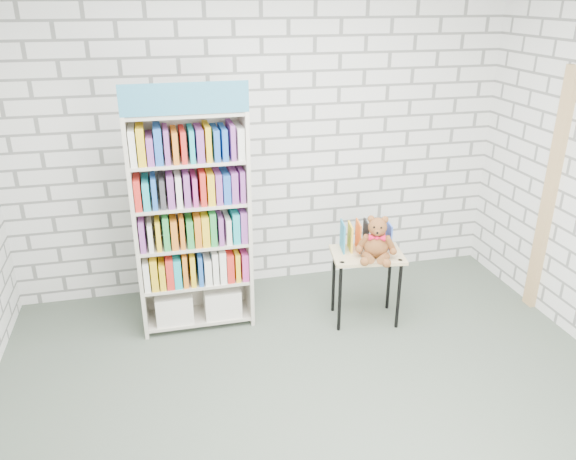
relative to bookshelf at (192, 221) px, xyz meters
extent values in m
plane|color=#495548|center=(0.71, -1.36, -0.93)|extent=(4.50, 4.50, 0.00)
cube|color=silver|center=(0.71, 0.64, 0.47)|extent=(4.50, 0.02, 2.80)
cube|color=beige|center=(-0.44, -0.01, -0.02)|extent=(0.03, 0.35, 1.81)
cube|color=beige|center=(0.44, -0.01, -0.02)|extent=(0.03, 0.35, 1.81)
cube|color=beige|center=(0.00, 0.16, -0.02)|extent=(0.91, 0.02, 1.81)
cube|color=teal|center=(0.00, -0.17, 1.00)|extent=(0.91, 0.02, 0.22)
cube|color=beige|center=(0.00, -0.01, -0.87)|extent=(0.85, 0.33, 0.03)
cube|color=beige|center=(0.00, -0.01, -0.52)|extent=(0.85, 0.33, 0.03)
cube|color=beige|center=(0.00, -0.01, -0.18)|extent=(0.85, 0.33, 0.03)
cube|color=beige|center=(0.00, -0.01, 0.16)|extent=(0.85, 0.33, 0.03)
cube|color=beige|center=(0.00, -0.01, 0.50)|extent=(0.85, 0.33, 0.03)
cube|color=beige|center=(0.00, -0.01, 0.86)|extent=(0.85, 0.33, 0.03)
cube|color=silver|center=(-0.20, -0.01, -0.73)|extent=(0.30, 0.29, 0.24)
cube|color=silver|center=(0.20, -0.01, -0.73)|extent=(0.30, 0.29, 0.24)
cube|color=blue|center=(0.00, -0.02, -0.39)|extent=(0.85, 0.29, 0.24)
cube|color=green|center=(0.00, -0.02, -0.05)|extent=(0.85, 0.29, 0.24)
cube|color=orange|center=(0.00, -0.02, 0.29)|extent=(0.85, 0.29, 0.24)
cube|color=#BF338C|center=(0.00, -0.02, 0.64)|extent=(0.85, 0.29, 0.24)
cube|color=tan|center=(1.39, -0.29, -0.32)|extent=(0.63, 0.48, 0.03)
cylinder|color=black|center=(1.12, -0.41, -0.63)|extent=(0.03, 0.03, 0.60)
cylinder|color=black|center=(1.17, -0.10, -0.63)|extent=(0.03, 0.03, 0.60)
cylinder|color=black|center=(1.61, -0.48, -0.63)|extent=(0.03, 0.03, 0.60)
cylinder|color=black|center=(1.66, -0.17, -0.63)|extent=(0.03, 0.03, 0.60)
cylinder|color=black|center=(1.13, -0.40, -0.30)|extent=(0.04, 0.04, 0.01)
cylinder|color=black|center=(1.60, -0.47, -0.30)|extent=(0.04, 0.04, 0.01)
cube|color=teal|center=(1.21, -0.17, -0.18)|extent=(0.04, 0.18, 0.24)
cube|color=yellow|center=(1.27, -0.18, -0.18)|extent=(0.04, 0.18, 0.24)
cube|color=orange|center=(1.34, -0.19, -0.18)|extent=(0.04, 0.18, 0.24)
cube|color=black|center=(1.40, -0.20, -0.18)|extent=(0.04, 0.18, 0.24)
cube|color=silver|center=(1.47, -0.21, -0.18)|extent=(0.04, 0.18, 0.24)
cube|color=red|center=(1.53, -0.21, -0.18)|extent=(0.04, 0.18, 0.24)
cube|color=blue|center=(1.60, -0.22, -0.18)|extent=(0.04, 0.18, 0.24)
ellipsoid|color=brown|center=(1.43, -0.37, -0.20)|extent=(0.21, 0.18, 0.21)
sphere|color=brown|center=(1.43, -0.37, -0.04)|extent=(0.15, 0.15, 0.15)
sphere|color=brown|center=(1.38, -0.34, 0.02)|extent=(0.06, 0.06, 0.06)
sphere|color=brown|center=(1.48, -0.38, 0.02)|extent=(0.06, 0.06, 0.06)
sphere|color=brown|center=(1.41, -0.43, -0.06)|extent=(0.06, 0.06, 0.06)
sphere|color=black|center=(1.38, -0.42, -0.02)|extent=(0.02, 0.02, 0.02)
sphere|color=black|center=(1.43, -0.44, -0.02)|extent=(0.02, 0.02, 0.02)
sphere|color=black|center=(1.40, -0.45, -0.05)|extent=(0.02, 0.02, 0.02)
cylinder|color=brown|center=(1.33, -0.35, -0.17)|extent=(0.10, 0.11, 0.15)
cylinder|color=brown|center=(1.52, -0.43, -0.17)|extent=(0.12, 0.08, 0.15)
sphere|color=brown|center=(1.29, -0.35, -0.23)|extent=(0.06, 0.06, 0.06)
sphere|color=brown|center=(1.54, -0.45, -0.23)|extent=(0.06, 0.06, 0.06)
cylinder|color=brown|center=(1.33, -0.44, -0.26)|extent=(0.08, 0.16, 0.08)
cylinder|color=brown|center=(1.45, -0.49, -0.26)|extent=(0.15, 0.16, 0.08)
sphere|color=brown|center=(1.28, -0.50, -0.27)|extent=(0.07, 0.07, 0.07)
sphere|color=brown|center=(1.44, -0.56, -0.27)|extent=(0.07, 0.07, 0.07)
cone|color=red|center=(1.37, -0.41, -0.11)|extent=(0.08, 0.07, 0.06)
cone|color=red|center=(1.44, -0.44, -0.11)|extent=(0.08, 0.07, 0.06)
sphere|color=red|center=(1.41, -0.43, -0.11)|extent=(0.03, 0.03, 0.03)
cube|color=tan|center=(2.94, -0.41, 0.12)|extent=(0.05, 0.12, 2.10)
camera|label=1|loc=(-0.22, -4.20, 1.68)|focal=35.00mm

